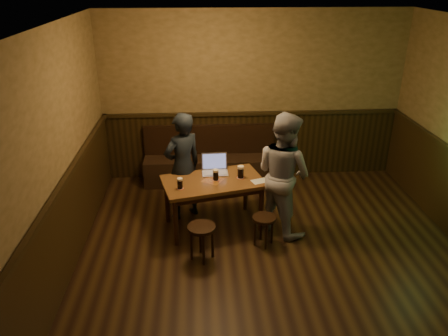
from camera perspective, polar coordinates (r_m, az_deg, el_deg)
room at (r=4.84m, az=7.67°, el=-1.73°), size 5.04×6.04×2.84m
bench at (r=7.43m, az=-1.85°, el=0.52°), size 2.20×0.50×0.95m
pub_table at (r=5.97m, az=-1.45°, el=-2.42°), size 1.49×1.07×0.72m
stool_left at (r=5.43m, az=-2.93°, el=-8.44°), size 0.39×0.39×0.47m
stool_right at (r=5.73m, az=5.24°, el=-7.09°), size 0.35×0.35×0.42m
pint_left at (r=5.70m, az=-5.78°, el=-2.01°), size 0.10×0.10×0.15m
pint_mid at (r=5.90m, az=-1.09°, el=-0.89°), size 0.10×0.10×0.16m
pint_right at (r=5.96m, az=2.19°, el=-0.51°), size 0.11×0.11×0.18m
laptop at (r=6.14m, az=-1.22°, el=0.05°), size 0.37×0.30×0.25m
menu at (r=5.92m, az=4.70°, el=-1.71°), size 0.26×0.22×0.00m
person_suit at (r=6.18m, az=-5.40°, el=0.19°), size 0.69×0.63×1.58m
person_grey at (r=5.86m, az=7.76°, el=-0.73°), size 1.00×1.04×1.70m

